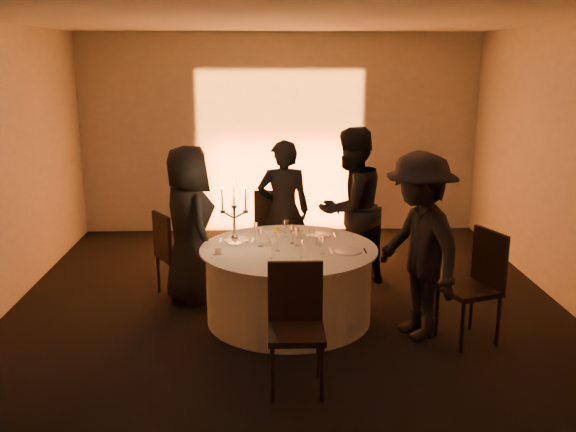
{
  "coord_description": "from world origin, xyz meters",
  "views": [
    {
      "loc": [
        -0.23,
        -6.21,
        2.66
      ],
      "look_at": [
        0.0,
        0.2,
        1.05
      ],
      "focal_mm": 40.0,
      "sensor_mm": 36.0,
      "label": 1
    }
  ],
  "objects_px": {
    "chair_left": "(172,249)",
    "chair_back_right": "(363,238)",
    "chair_right": "(477,279)",
    "guest_right": "(419,246)",
    "chair_front": "(296,319)",
    "guest_back_left": "(284,211)",
    "guest_back_right": "(351,208)",
    "chair_back_left": "(274,224)",
    "candelabra": "(234,222)",
    "coffee_cup": "(218,251)",
    "guest_left": "(189,225)",
    "banquet_table": "(289,284)"
  },
  "relations": [
    {
      "from": "banquet_table",
      "to": "chair_left",
      "type": "height_order",
      "value": "chair_left"
    },
    {
      "from": "chair_right",
      "to": "candelabra",
      "type": "xyz_separation_m",
      "value": [
        -2.31,
        0.68,
        0.4
      ]
    },
    {
      "from": "chair_left",
      "to": "guest_left",
      "type": "relative_size",
      "value": 0.56
    },
    {
      "from": "chair_back_left",
      "to": "guest_left",
      "type": "height_order",
      "value": "guest_left"
    },
    {
      "from": "chair_back_left",
      "to": "chair_front",
      "type": "relative_size",
      "value": 1.02
    },
    {
      "from": "banquet_table",
      "to": "chair_right",
      "type": "height_order",
      "value": "chair_right"
    },
    {
      "from": "coffee_cup",
      "to": "candelabra",
      "type": "distance_m",
      "value": 0.39
    },
    {
      "from": "chair_left",
      "to": "banquet_table",
      "type": "bearing_deg",
      "value": -151.08
    },
    {
      "from": "candelabra",
      "to": "banquet_table",
      "type": "bearing_deg",
      "value": -12.43
    },
    {
      "from": "chair_back_right",
      "to": "coffee_cup",
      "type": "distance_m",
      "value": 2.27
    },
    {
      "from": "chair_right",
      "to": "guest_right",
      "type": "height_order",
      "value": "guest_right"
    },
    {
      "from": "chair_right",
      "to": "candelabra",
      "type": "bearing_deg",
      "value": -125.78
    },
    {
      "from": "chair_left",
      "to": "chair_front",
      "type": "relative_size",
      "value": 0.94
    },
    {
      "from": "guest_right",
      "to": "candelabra",
      "type": "distance_m",
      "value": 1.86
    },
    {
      "from": "guest_back_left",
      "to": "candelabra",
      "type": "height_order",
      "value": "guest_back_left"
    },
    {
      "from": "chair_back_right",
      "to": "guest_left",
      "type": "distance_m",
      "value": 2.2
    },
    {
      "from": "guest_back_left",
      "to": "chair_back_right",
      "type": "bearing_deg",
      "value": -172.86
    },
    {
      "from": "coffee_cup",
      "to": "chair_right",
      "type": "bearing_deg",
      "value": -8.86
    },
    {
      "from": "chair_right",
      "to": "coffee_cup",
      "type": "distance_m",
      "value": 2.5
    },
    {
      "from": "banquet_table",
      "to": "chair_back_right",
      "type": "bearing_deg",
      "value": 54.22
    },
    {
      "from": "guest_back_left",
      "to": "guest_right",
      "type": "relative_size",
      "value": 0.95
    },
    {
      "from": "chair_left",
      "to": "guest_left",
      "type": "height_order",
      "value": "guest_left"
    },
    {
      "from": "chair_back_left",
      "to": "chair_front",
      "type": "distance_m",
      "value": 2.96
    },
    {
      "from": "chair_back_right",
      "to": "guest_back_left",
      "type": "relative_size",
      "value": 0.51
    },
    {
      "from": "chair_front",
      "to": "guest_back_left",
      "type": "distance_m",
      "value": 2.61
    },
    {
      "from": "candelabra",
      "to": "guest_back_right",
      "type": "bearing_deg",
      "value": 33.47
    },
    {
      "from": "coffee_cup",
      "to": "candelabra",
      "type": "height_order",
      "value": "candelabra"
    },
    {
      "from": "guest_right",
      "to": "candelabra",
      "type": "relative_size",
      "value": 2.65
    },
    {
      "from": "banquet_table",
      "to": "candelabra",
      "type": "bearing_deg",
      "value": 167.57
    },
    {
      "from": "chair_left",
      "to": "guest_back_left",
      "type": "relative_size",
      "value": 0.57
    },
    {
      "from": "guest_back_right",
      "to": "chair_right",
      "type": "bearing_deg",
      "value": 85.59
    },
    {
      "from": "chair_back_right",
      "to": "chair_front",
      "type": "height_order",
      "value": "chair_front"
    },
    {
      "from": "chair_back_right",
      "to": "guest_back_right",
      "type": "bearing_deg",
      "value": 26.02
    },
    {
      "from": "chair_back_right",
      "to": "chair_front",
      "type": "xyz_separation_m",
      "value": [
        -0.96,
        -2.71,
        0.1
      ]
    },
    {
      "from": "guest_left",
      "to": "guest_back_left",
      "type": "bearing_deg",
      "value": -86.44
    },
    {
      "from": "chair_back_left",
      "to": "coffee_cup",
      "type": "distance_m",
      "value": 1.86
    },
    {
      "from": "guest_back_left",
      "to": "chair_front",
      "type": "bearing_deg",
      "value": 91.23
    },
    {
      "from": "chair_back_right",
      "to": "guest_back_right",
      "type": "relative_size",
      "value": 0.46
    },
    {
      "from": "chair_back_right",
      "to": "candelabra",
      "type": "distance_m",
      "value": 2.01
    },
    {
      "from": "chair_left",
      "to": "chair_front",
      "type": "height_order",
      "value": "chair_front"
    },
    {
      "from": "chair_back_left",
      "to": "chair_front",
      "type": "bearing_deg",
      "value": 96.9
    },
    {
      "from": "guest_back_right",
      "to": "coffee_cup",
      "type": "bearing_deg",
      "value": 1.04
    },
    {
      "from": "guest_back_left",
      "to": "chair_back_left",
      "type": "bearing_deg",
      "value": -71.56
    },
    {
      "from": "chair_left",
      "to": "chair_back_right",
      "type": "bearing_deg",
      "value": -106.61
    },
    {
      "from": "chair_left",
      "to": "chair_back_left",
      "type": "relative_size",
      "value": 0.92
    },
    {
      "from": "chair_left",
      "to": "guest_left",
      "type": "xyz_separation_m",
      "value": [
        0.22,
        -0.14,
        0.32
      ]
    },
    {
      "from": "guest_left",
      "to": "guest_back_right",
      "type": "distance_m",
      "value": 1.87
    },
    {
      "from": "guest_back_right",
      "to": "candelabra",
      "type": "relative_size",
      "value": 2.76
    },
    {
      "from": "guest_back_right",
      "to": "guest_right",
      "type": "relative_size",
      "value": 1.04
    },
    {
      "from": "guest_back_right",
      "to": "guest_back_left",
      "type": "bearing_deg",
      "value": -54.77
    }
  ]
}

